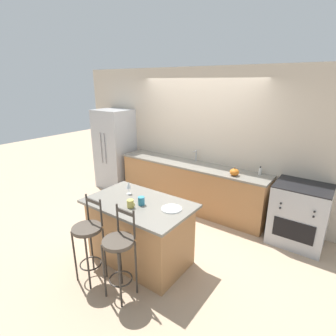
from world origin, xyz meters
The scene contains 15 objects.
ground_plane centered at (0.00, 0.00, 0.00)m, with size 18.00×18.00×0.00m, color tan.
wall_back centered at (0.00, 0.64, 1.35)m, with size 6.00×0.07×2.70m.
back_counter centered at (0.00, 0.35, 0.46)m, with size 3.07×0.62×0.93m.
sink_faucet centered at (0.00, 0.53, 1.06)m, with size 0.02×0.13×0.22m.
kitchen_island centered at (0.30, -1.49, 0.46)m, with size 1.45×0.88×0.90m.
refrigerator centered at (-2.02, 0.28, 0.92)m, with size 0.79×0.71×1.83m.
oven_range centered at (2.01, 0.29, 0.48)m, with size 0.78×0.69×0.97m.
bar_stool_near centered at (0.05, -2.15, 0.61)m, with size 0.36×0.36×1.12m.
bar_stool_far centered at (0.55, -2.12, 0.61)m, with size 0.36×0.36×1.12m.
dinner_plate centered at (0.77, -1.39, 0.91)m, with size 0.26×0.26×0.02m.
wine_glass centered at (0.00, -1.37, 1.04)m, with size 0.07×0.07×0.19m.
coffee_mug centered at (0.31, -1.66, 0.95)m, with size 0.12×0.09×0.10m.
tumbler_cup centered at (0.38, -1.52, 0.96)m, with size 0.09×0.09×0.11m.
pumpkin_decoration centered at (0.95, 0.19, 0.99)m, with size 0.15×0.15×0.14m.
soap_bottle centered at (1.29, 0.50, 0.99)m, with size 0.05×0.05×0.15m.
Camera 1 is at (2.48, -3.83, 2.45)m, focal length 28.00 mm.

